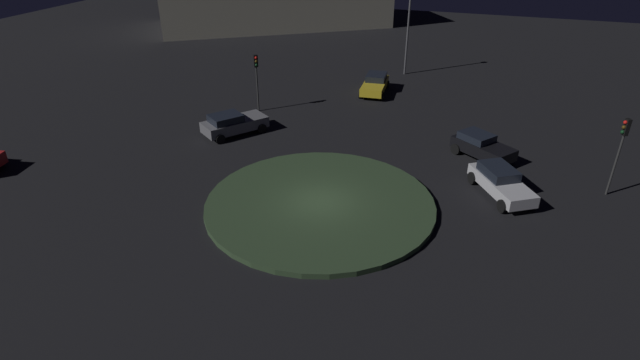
{
  "coord_description": "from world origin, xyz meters",
  "views": [
    {
      "loc": [
        22.03,
        7.47,
        14.16
      ],
      "look_at": [
        0.0,
        0.0,
        1.58
      ],
      "focal_mm": 28.57,
      "sensor_mm": 36.0,
      "label": 1
    }
  ],
  "objects_px": {
    "traffic_light_southwest": "(257,72)",
    "streetlamp_west": "(409,20)",
    "car_yellow": "(375,84)",
    "car_silver": "(501,182)",
    "traffic_light_northwest": "(621,142)",
    "car_grey": "(233,123)",
    "car_black": "(482,146)"
  },
  "relations": [
    {
      "from": "car_yellow",
      "to": "traffic_light_southwest",
      "type": "bearing_deg",
      "value": -50.23
    },
    {
      "from": "car_silver",
      "to": "traffic_light_southwest",
      "type": "distance_m",
      "value": 19.78
    },
    {
      "from": "car_grey",
      "to": "car_black",
      "type": "distance_m",
      "value": 16.69
    },
    {
      "from": "car_silver",
      "to": "traffic_light_northwest",
      "type": "xyz_separation_m",
      "value": [
        -1.91,
        5.65,
        2.37
      ]
    },
    {
      "from": "car_yellow",
      "to": "car_grey",
      "type": "relative_size",
      "value": 1.0
    },
    {
      "from": "car_yellow",
      "to": "car_black",
      "type": "xyz_separation_m",
      "value": [
        10.41,
        9.34,
        0.04
      ]
    },
    {
      "from": "car_grey",
      "to": "streetlamp_west",
      "type": "xyz_separation_m",
      "value": [
        -18.24,
        8.71,
        4.17
      ]
    },
    {
      "from": "car_black",
      "to": "streetlamp_west",
      "type": "bearing_deg",
      "value": 152.18
    },
    {
      "from": "traffic_light_northwest",
      "to": "traffic_light_southwest",
      "type": "distance_m",
      "value": 24.44
    },
    {
      "from": "car_grey",
      "to": "traffic_light_northwest",
      "type": "distance_m",
      "value": 23.64
    },
    {
      "from": "car_black",
      "to": "traffic_light_southwest",
      "type": "height_order",
      "value": "traffic_light_southwest"
    },
    {
      "from": "traffic_light_northwest",
      "to": "car_silver",
      "type": "bearing_deg",
      "value": -4.48
    },
    {
      "from": "car_grey",
      "to": "traffic_light_southwest",
      "type": "distance_m",
      "value": 5.27
    },
    {
      "from": "car_yellow",
      "to": "traffic_light_northwest",
      "type": "distance_m",
      "value": 20.93
    },
    {
      "from": "car_silver",
      "to": "streetlamp_west",
      "type": "distance_m",
      "value": 23.39
    },
    {
      "from": "car_yellow",
      "to": "traffic_light_northwest",
      "type": "bearing_deg",
      "value": 46.99
    },
    {
      "from": "streetlamp_west",
      "to": "car_silver",
      "type": "bearing_deg",
      "value": 23.4
    },
    {
      "from": "car_silver",
      "to": "car_grey",
      "type": "bearing_deg",
      "value": -131.37
    },
    {
      "from": "car_yellow",
      "to": "traffic_light_northwest",
      "type": "relative_size",
      "value": 1.05
    },
    {
      "from": "traffic_light_northwest",
      "to": "car_yellow",
      "type": "bearing_deg",
      "value": -61.89
    },
    {
      "from": "car_black",
      "to": "car_silver",
      "type": "bearing_deg",
      "value": -37.83
    },
    {
      "from": "car_silver",
      "to": "car_black",
      "type": "xyz_separation_m",
      "value": [
        -4.51,
        -1.24,
        0.0
      ]
    },
    {
      "from": "traffic_light_northwest",
      "to": "traffic_light_southwest",
      "type": "relative_size",
      "value": 1.02
    },
    {
      "from": "traffic_light_northwest",
      "to": "streetlamp_west",
      "type": "xyz_separation_m",
      "value": [
        -19.21,
        -14.79,
        1.81
      ]
    },
    {
      "from": "car_silver",
      "to": "traffic_light_northwest",
      "type": "relative_size",
      "value": 1.04
    },
    {
      "from": "car_yellow",
      "to": "car_silver",
      "type": "distance_m",
      "value": 18.28
    },
    {
      "from": "traffic_light_southwest",
      "to": "streetlamp_west",
      "type": "relative_size",
      "value": 0.57
    },
    {
      "from": "traffic_light_southwest",
      "to": "streetlamp_west",
      "type": "height_order",
      "value": "streetlamp_west"
    },
    {
      "from": "car_silver",
      "to": "car_yellow",
      "type": "bearing_deg",
      "value": -176.83
    },
    {
      "from": "car_yellow",
      "to": "car_black",
      "type": "distance_m",
      "value": 13.98
    },
    {
      "from": "car_silver",
      "to": "car_black",
      "type": "distance_m",
      "value": 4.67
    },
    {
      "from": "car_black",
      "to": "car_yellow",
      "type": "bearing_deg",
      "value": 168.66
    }
  ]
}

